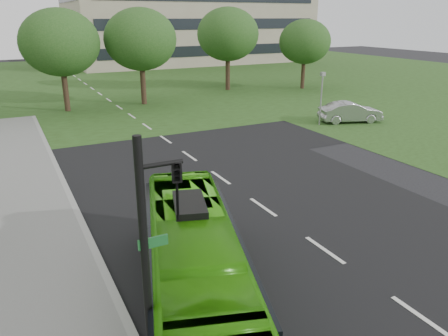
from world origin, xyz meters
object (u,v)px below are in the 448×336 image
tree_park_c (140,39)px  tree_park_e (305,42)px  tree_park_b (60,43)px  traffic_light (154,256)px  bus (194,267)px  sedan (350,112)px  camera_pole (322,91)px  tree_park_d (228,34)px

tree_park_c → tree_park_e: size_ratio=1.14×
tree_park_b → tree_park_c: 6.73m
tree_park_b → tree_park_e: size_ratio=1.13×
traffic_light → bus: bearing=65.1°
tree_park_c → sedan: 19.02m
tree_park_c → camera_pole: size_ratio=2.18×
traffic_light → camera_pole: traffic_light is taller
tree_park_e → camera_pole: 17.55m
tree_park_e → bus: tree_park_e is taller
tree_park_b → bus: tree_park_b is taller
bus → tree_park_e: bearing=66.4°
tree_park_c → tree_park_d: bearing=19.6°
tree_park_b → bus: bearing=-91.9°
tree_park_b → camera_pole: (15.83, -13.73, -3.12)m
tree_park_b → camera_pole: size_ratio=2.16×
tree_park_e → camera_pole: (-9.35, -14.64, -2.54)m
sedan → traffic_light: size_ratio=0.81×
tree_park_b → sedan: bearing=-37.3°
tree_park_e → sedan: (-6.71, -14.96, -4.25)m
tree_park_e → camera_pole: tree_park_e is taller
traffic_light → camera_pole: 25.85m
tree_park_e → bus: size_ratio=0.78×
tree_park_e → traffic_light: tree_park_e is taller
tree_park_d → traffic_light: bearing=-119.5°
tree_park_c → tree_park_e: (18.45, 0.83, -0.68)m
tree_park_b → tree_park_d: bearing=12.6°
tree_park_b → bus: size_ratio=0.88×
sedan → camera_pole: (-2.63, 0.32, 1.72)m
tree_park_c → traffic_light: 33.22m
traffic_light → tree_park_e: bearing=61.5°
tree_park_d → traffic_light: tree_park_d is taller
tree_park_b → tree_park_c: tree_park_c is taller
tree_park_d → camera_pole: (-1.51, -17.59, -3.33)m
traffic_light → sedan: bearing=51.9°
tree_park_c → sedan: size_ratio=1.80×
tree_park_c → tree_park_b: bearing=-179.3°
tree_park_c → tree_park_d: tree_park_d is taller
tree_park_d → tree_park_e: bearing=-20.6°
sedan → tree_park_c: bearing=58.4°
tree_park_d → bus: (-18.29, -33.17, -4.51)m
tree_park_b → sedan: 23.70m
tree_park_b → traffic_light: size_ratio=1.45×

